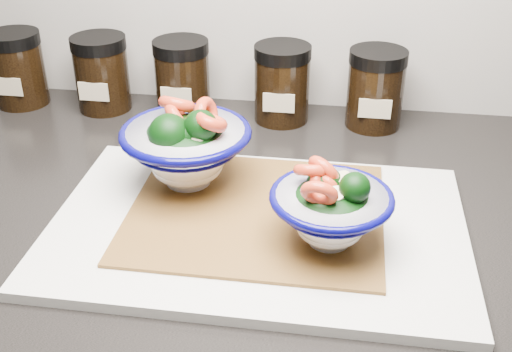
# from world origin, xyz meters

# --- Properties ---
(countertop) EXTENTS (3.50, 0.60, 0.04)m
(countertop) POSITION_xyz_m (0.00, 1.45, 0.88)
(countertop) COLOR black
(countertop) RESTS_ON cabinet
(cutting_board) EXTENTS (0.45, 0.30, 0.01)m
(cutting_board) POSITION_xyz_m (0.17, 1.40, 0.91)
(cutting_board) COLOR silver
(cutting_board) RESTS_ON countertop
(bamboo_mat) EXTENTS (0.28, 0.24, 0.00)m
(bamboo_mat) POSITION_xyz_m (0.17, 1.42, 0.91)
(bamboo_mat) COLOR olive
(bamboo_mat) RESTS_ON cutting_board
(bowl_left) EXTENTS (0.15, 0.15, 0.11)m
(bowl_left) POSITION_xyz_m (0.08, 1.46, 0.96)
(bowl_left) COLOR white
(bowl_left) RESTS_ON bamboo_mat
(bowl_right) EXTENTS (0.13, 0.13, 0.10)m
(bowl_right) POSITION_xyz_m (0.25, 1.37, 0.96)
(bowl_right) COLOR white
(bowl_right) RESTS_ON bamboo_mat
(spice_jar_a) EXTENTS (0.08, 0.08, 0.11)m
(spice_jar_a) POSITION_xyz_m (-0.24, 1.69, 0.96)
(spice_jar_a) COLOR black
(spice_jar_a) RESTS_ON countertop
(spice_jar_b) EXTENTS (0.08, 0.08, 0.11)m
(spice_jar_b) POSITION_xyz_m (-0.11, 1.69, 0.96)
(spice_jar_b) COLOR black
(spice_jar_b) RESTS_ON countertop
(spice_jar_c) EXTENTS (0.08, 0.08, 0.11)m
(spice_jar_c) POSITION_xyz_m (0.02, 1.69, 0.96)
(spice_jar_c) COLOR black
(spice_jar_c) RESTS_ON countertop
(spice_jar_d) EXTENTS (0.08, 0.08, 0.11)m
(spice_jar_d) POSITION_xyz_m (0.16, 1.69, 0.96)
(spice_jar_d) COLOR black
(spice_jar_d) RESTS_ON countertop
(spice_jar_e) EXTENTS (0.08, 0.08, 0.11)m
(spice_jar_e) POSITION_xyz_m (0.30, 1.69, 0.96)
(spice_jar_e) COLOR black
(spice_jar_e) RESTS_ON countertop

